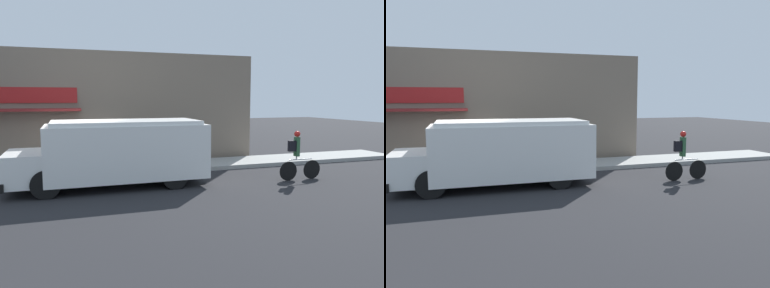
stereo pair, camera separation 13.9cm
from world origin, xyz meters
TOP-DOWN VIEW (x-y plane):
  - ground_plane at (0.00, 0.00)m, footprint 70.00×70.00m
  - sidewalk at (0.00, 1.01)m, footprint 28.00×2.02m
  - storefront at (-0.07, 2.39)m, footprint 15.42×0.93m
  - school_bus at (1.09, -1.32)m, footprint 6.03×2.75m
  - cyclist at (7.02, -2.46)m, footprint 1.61×0.20m
  - trash_bin at (-0.79, 1.64)m, footprint 0.48×0.48m

SIDE VIEW (x-z plane):
  - ground_plane at x=0.00m, z-range 0.00..0.00m
  - sidewalk at x=0.00m, z-range 0.00..0.16m
  - trash_bin at x=-0.79m, z-range 0.16..0.96m
  - cyclist at x=7.02m, z-range -0.03..1.65m
  - school_bus at x=1.09m, z-range 0.07..2.15m
  - storefront at x=-0.07m, z-range 0.01..4.68m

